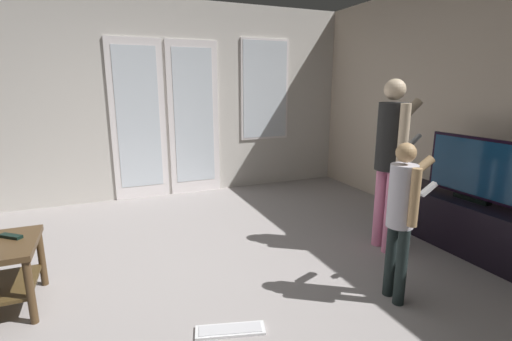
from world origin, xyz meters
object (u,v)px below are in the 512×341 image
person_adult (391,151)px  tv_stand (468,225)px  person_child (402,209)px  tv_remote_black (11,236)px  loose_keyboard (230,330)px  flat_screen_tv (476,169)px

person_adult → tv_stand: bearing=-22.8°
person_child → tv_remote_black: bearing=157.8°
person_adult → loose_keyboard: size_ratio=3.44×
loose_keyboard → person_child: bearing=-4.9°
person_child → tv_remote_black: size_ratio=6.78×
person_adult → person_child: size_ratio=1.37×
loose_keyboard → tv_remote_black: bearing=144.4°
tv_stand → person_adult: (-0.73, 0.31, 0.71)m
tv_stand → tv_remote_black: size_ratio=10.43×
tv_stand → person_adult: person_adult is taller
flat_screen_tv → person_child: (-1.25, -0.41, -0.08)m
tv_stand → tv_remote_black: bearing=170.6°
person_adult → loose_keyboard: (-1.75, -0.61, -0.94)m
person_child → person_adult: bearing=53.7°
flat_screen_tv → person_adult: person_adult is taller
person_adult → person_child: bearing=-126.3°
person_adult → tv_remote_black: size_ratio=9.29×
flat_screen_tv → loose_keyboard: (-2.48, -0.31, -0.77)m
tv_stand → loose_keyboard: 2.51m
person_adult → flat_screen_tv: bearing=-22.6°
person_adult → loose_keyboard: 2.08m
tv_remote_black → tv_stand: bearing=29.9°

